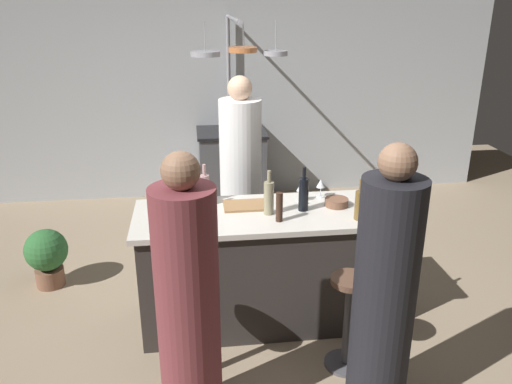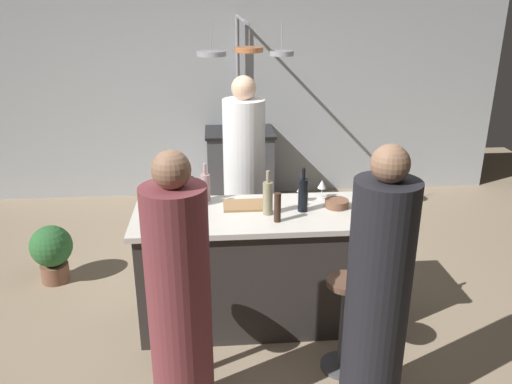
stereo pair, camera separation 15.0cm
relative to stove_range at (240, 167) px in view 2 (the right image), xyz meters
The scene contains 22 objects.
ground_plane 2.49m from the stove_range, 90.00° to the right, with size 9.00×9.00×0.00m, color gray.
back_wall 0.94m from the stove_range, 90.00° to the left, with size 6.40×0.16×2.60m, color #B2B7BC.
kitchen_island 2.45m from the stove_range, 90.00° to the right, with size 1.80×0.72×0.90m.
stove_range is the anchor object (origin of this frame).
chef 1.57m from the stove_range, 91.48° to the right, with size 0.37×0.37×1.74m.
bar_stool_right 3.11m from the stove_range, 80.47° to the right, with size 0.28×0.28×0.68m.
guest_right 3.53m from the stove_range, 80.47° to the right, with size 0.35×0.35×1.68m.
bar_stool_left 3.11m from the stove_range, 99.44° to the right, with size 0.28×0.28×0.68m.
guest_left 3.48m from the stove_range, 98.58° to the right, with size 0.35×0.35×1.66m.
overhead_pot_rack 1.36m from the stove_range, 90.39° to the right, with size 0.90×1.39×2.17m.
potted_plant 2.45m from the stove_range, 134.97° to the right, with size 0.36×0.36×0.52m.
cutting_board 2.38m from the stove_range, 92.10° to the right, with size 0.32×0.22×0.02m, color #997047.
pepper_mill 2.68m from the stove_range, 87.36° to the right, with size 0.05×0.05×0.21m, color #382319.
wine_bottle_rose 2.28m from the stove_range, 99.76° to the right, with size 0.07×0.07×0.29m.
wine_bottle_red 2.43m from the stove_range, 101.92° to the right, with size 0.07×0.07×0.32m.
wine_bottle_amber 2.80m from the stove_range, 75.63° to the right, with size 0.07×0.07×0.29m.
wine_bottle_white 2.55m from the stove_range, 88.42° to the right, with size 0.07×0.07×0.33m.
wine_bottle_dark 2.54m from the stove_range, 82.38° to the right, with size 0.07×0.07×0.33m.
wine_glass_near_left_guest 2.36m from the stove_range, 81.31° to the right, with size 0.07×0.07×0.15m.
wine_glass_near_right_guest 2.34m from the stove_range, 76.86° to the right, with size 0.07×0.07×0.15m.
mixing_bowl_wooden 2.52m from the stove_range, 76.17° to the right, with size 0.17×0.17×0.06m, color brown.
mixing_bowl_blue 2.54m from the stove_range, 104.02° to the right, with size 0.17×0.17×0.06m, color #334C6B.
Camera 2 is at (-0.30, -3.44, 2.37)m, focal length 36.46 mm.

